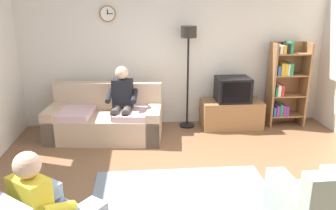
{
  "coord_description": "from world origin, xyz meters",
  "views": [
    {
      "loc": [
        -0.66,
        -3.45,
        2.24
      ],
      "look_at": [
        -0.27,
        1.04,
        0.83
      ],
      "focal_mm": 35.34,
      "sensor_mm": 36.0,
      "label": 1
    }
  ],
  "objects_px": {
    "couch": "(106,120)",
    "tv_stand": "(231,114)",
    "floor_lamp": "(188,49)",
    "person_on_couch": "(122,100)",
    "bookshelf": "(284,83)",
    "tv": "(233,89)",
    "person_in_left_armchair": "(42,204)"
  },
  "relations": [
    {
      "from": "couch",
      "to": "tv_stand",
      "type": "distance_m",
      "value": 2.3
    },
    {
      "from": "tv_stand",
      "to": "person_on_couch",
      "type": "xyz_separation_m",
      "value": [
        -1.98,
        -0.41,
        0.44
      ]
    },
    {
      "from": "bookshelf",
      "to": "floor_lamp",
      "type": "xyz_separation_m",
      "value": [
        -1.81,
        0.03,
        0.64
      ]
    },
    {
      "from": "person_in_left_armchair",
      "to": "person_on_couch",
      "type": "bearing_deg",
      "value": 78.98
    },
    {
      "from": "couch",
      "to": "person_on_couch",
      "type": "bearing_deg",
      "value": -20.07
    },
    {
      "from": "tv_stand",
      "to": "floor_lamp",
      "type": "relative_size",
      "value": 0.59
    },
    {
      "from": "tv_stand",
      "to": "person_in_left_armchair",
      "type": "height_order",
      "value": "person_in_left_armchair"
    },
    {
      "from": "bookshelf",
      "to": "person_in_left_armchair",
      "type": "distance_m",
      "value": 4.82
    },
    {
      "from": "couch",
      "to": "bookshelf",
      "type": "bearing_deg",
      "value": 6.42
    },
    {
      "from": "floor_lamp",
      "to": "couch",
      "type": "bearing_deg",
      "value": -164.78
    },
    {
      "from": "couch",
      "to": "floor_lamp",
      "type": "height_order",
      "value": "floor_lamp"
    },
    {
      "from": "couch",
      "to": "tv_stand",
      "type": "height_order",
      "value": "couch"
    },
    {
      "from": "floor_lamp",
      "to": "person_on_couch",
      "type": "xyz_separation_m",
      "value": [
        -1.17,
        -0.51,
        -0.75
      ]
    },
    {
      "from": "couch",
      "to": "bookshelf",
      "type": "distance_m",
      "value": 3.34
    },
    {
      "from": "person_on_couch",
      "to": "person_in_left_armchair",
      "type": "bearing_deg",
      "value": -101.02
    },
    {
      "from": "tv_stand",
      "to": "tv",
      "type": "xyz_separation_m",
      "value": [
        0.0,
        -0.02,
        0.48
      ]
    },
    {
      "from": "tv_stand",
      "to": "tv",
      "type": "height_order",
      "value": "tv"
    },
    {
      "from": "floor_lamp",
      "to": "person_in_left_armchair",
      "type": "xyz_separation_m",
      "value": [
        -1.71,
        -3.3,
        -0.85
      ]
    },
    {
      "from": "tv_stand",
      "to": "person_in_left_armchair",
      "type": "xyz_separation_m",
      "value": [
        -2.52,
        -3.2,
        0.35
      ]
    },
    {
      "from": "bookshelf",
      "to": "tv_stand",
      "type": "bearing_deg",
      "value": -176.09
    },
    {
      "from": "tv",
      "to": "floor_lamp",
      "type": "distance_m",
      "value": 1.09
    },
    {
      "from": "couch",
      "to": "tv",
      "type": "height_order",
      "value": "tv"
    },
    {
      "from": "person_on_couch",
      "to": "floor_lamp",
      "type": "bearing_deg",
      "value": 23.51
    },
    {
      "from": "couch",
      "to": "floor_lamp",
      "type": "relative_size",
      "value": 1.07
    },
    {
      "from": "couch",
      "to": "floor_lamp",
      "type": "distance_m",
      "value": 1.9
    },
    {
      "from": "floor_lamp",
      "to": "person_on_couch",
      "type": "relative_size",
      "value": 1.49
    },
    {
      "from": "bookshelf",
      "to": "couch",
      "type": "bearing_deg",
      "value": -173.58
    },
    {
      "from": "couch",
      "to": "person_in_left_armchair",
      "type": "distance_m",
      "value": 2.93
    },
    {
      "from": "tv_stand",
      "to": "floor_lamp",
      "type": "bearing_deg",
      "value": 173.03
    },
    {
      "from": "tv",
      "to": "person_on_couch",
      "type": "height_order",
      "value": "person_on_couch"
    },
    {
      "from": "floor_lamp",
      "to": "person_in_left_armchair",
      "type": "relative_size",
      "value": 1.65
    },
    {
      "from": "couch",
      "to": "floor_lamp",
      "type": "bearing_deg",
      "value": 15.22
    }
  ]
}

